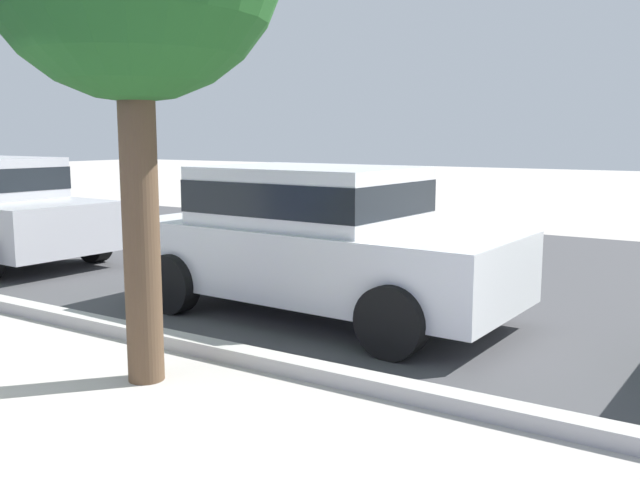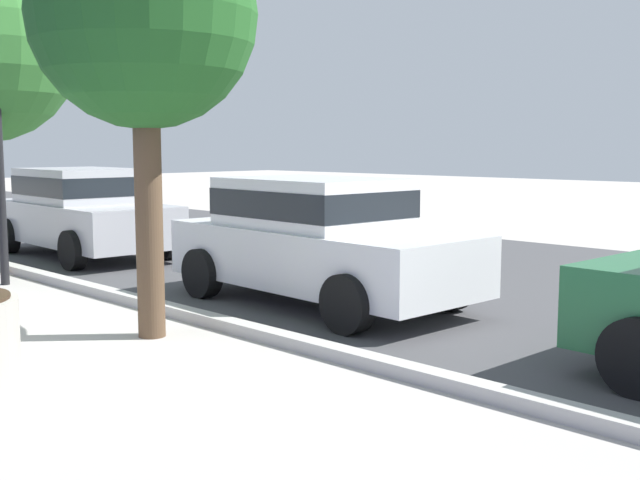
{
  "view_description": "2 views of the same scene",
  "coord_description": "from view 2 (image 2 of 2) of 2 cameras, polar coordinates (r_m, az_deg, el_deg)",
  "views": [
    {
      "loc": [
        5.04,
        -1.44,
        1.87
      ],
      "look_at": [
        1.17,
        4.57,
        0.8
      ],
      "focal_mm": 38.97,
      "sensor_mm": 36.0,
      "label": 1
    },
    {
      "loc": [
        7.81,
        -2.1,
        1.95
      ],
      "look_at": [
        1.17,
        4.57,
        0.8
      ],
      "focal_mm": 43.22,
      "sensor_mm": 36.0,
      "label": 2
    }
  ],
  "objects": [
    {
      "name": "parked_car_silver",
      "position": [
        14.3,
        -17.18,
        2.2
      ],
      "size": [
        4.17,
        2.06,
        1.56
      ],
      "color": "#B7B7BC",
      "rests_on": "ground"
    },
    {
      "name": "parked_car_white",
      "position": [
        9.51,
        -0.2,
        0.27
      ],
      "size": [
        4.17,
        2.06,
        1.56
      ],
      "color": "silver",
      "rests_on": "ground"
    },
    {
      "name": "street_surface",
      "position": [
        12.53,
        5.66,
        -2.01
      ],
      "size": [
        60.0,
        9.0,
        0.01
      ],
      "primitive_type": "cube",
      "color": "#424244",
      "rests_on": "ground"
    },
    {
      "name": "curb_stone",
      "position": [
        9.47,
        -12.3,
        -4.71
      ],
      "size": [
        60.0,
        0.2,
        0.12
      ],
      "primitive_type": "cube",
      "color": "#B2AFA8",
      "rests_on": "ground"
    },
    {
      "name": "street_tree_down_street",
      "position": [
        8.05,
        -12.93,
        15.75
      ],
      "size": [
        2.25,
        2.25,
        4.36
      ],
      "color": "brown",
      "rests_on": "ground"
    }
  ]
}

